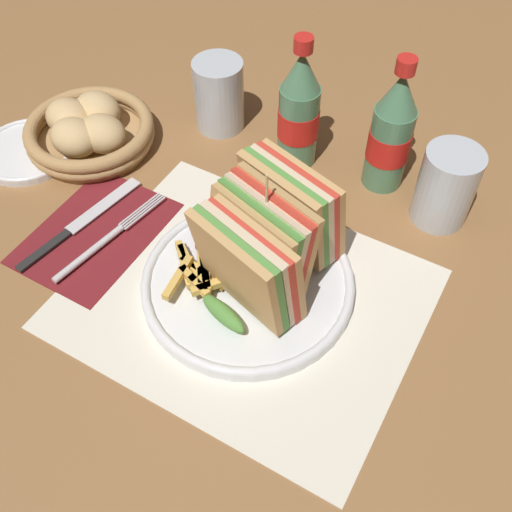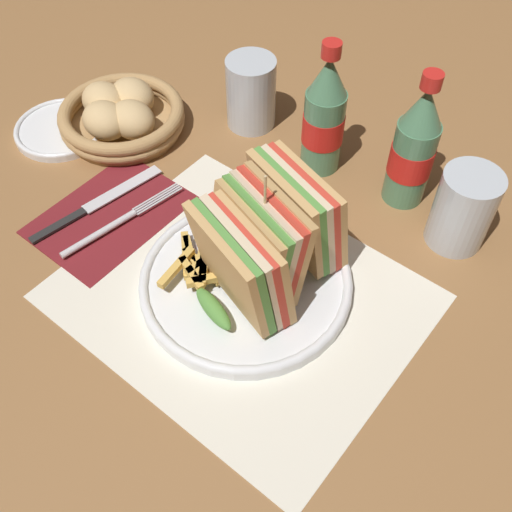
% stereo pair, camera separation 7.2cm
% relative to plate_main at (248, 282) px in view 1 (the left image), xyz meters
% --- Properties ---
extents(ground_plane, '(4.00, 4.00, 0.00)m').
position_rel_plate_main_xyz_m(ground_plane, '(-0.01, -0.02, -0.01)').
color(ground_plane, olive).
extents(placemat, '(0.41, 0.33, 0.00)m').
position_rel_plate_main_xyz_m(placemat, '(0.00, -0.02, -0.01)').
color(placemat, silver).
rests_on(placemat, ground_plane).
extents(plate_main, '(0.26, 0.26, 0.02)m').
position_rel_plate_main_xyz_m(plate_main, '(0.00, 0.00, 0.00)').
color(plate_main, white).
rests_on(plate_main, ground_plane).
extents(club_sandwich, '(0.14, 0.21, 0.16)m').
position_rel_plate_main_xyz_m(club_sandwich, '(0.01, 0.02, 0.07)').
color(club_sandwich, tan).
rests_on(club_sandwich, plate_main).
extents(fries_pile, '(0.11, 0.12, 0.02)m').
position_rel_plate_main_xyz_m(fries_pile, '(-0.05, -0.02, 0.02)').
color(fries_pile, gold).
rests_on(fries_pile, plate_main).
extents(ketchup_blob, '(0.04, 0.03, 0.01)m').
position_rel_plate_main_xyz_m(ketchup_blob, '(-0.06, 0.01, 0.02)').
color(ketchup_blob, maroon).
rests_on(ketchup_blob, plate_main).
extents(napkin, '(0.15, 0.20, 0.00)m').
position_rel_plate_main_xyz_m(napkin, '(-0.22, -0.02, -0.01)').
color(napkin, maroon).
rests_on(napkin, ground_plane).
extents(fork, '(0.04, 0.19, 0.01)m').
position_rel_plate_main_xyz_m(fork, '(-0.20, -0.04, -0.00)').
color(fork, silver).
rests_on(fork, napkin).
extents(knife, '(0.05, 0.21, 0.00)m').
position_rel_plate_main_xyz_m(knife, '(-0.25, -0.02, -0.00)').
color(knife, black).
rests_on(knife, napkin).
extents(coke_bottle_near, '(0.06, 0.06, 0.20)m').
position_rel_plate_main_xyz_m(coke_bottle_near, '(-0.06, 0.24, 0.07)').
color(coke_bottle_near, '#4C7F5B').
rests_on(coke_bottle_near, ground_plane).
extents(coke_bottle_far, '(0.06, 0.06, 0.20)m').
position_rel_plate_main_xyz_m(coke_bottle_far, '(0.07, 0.26, 0.07)').
color(coke_bottle_far, '#4C7F5B').
rests_on(coke_bottle_far, ground_plane).
extents(glass_near, '(0.08, 0.08, 0.11)m').
position_rel_plate_main_xyz_m(glass_near, '(0.16, 0.23, 0.04)').
color(glass_near, silver).
rests_on(glass_near, ground_plane).
extents(glass_far, '(0.08, 0.08, 0.11)m').
position_rel_plate_main_xyz_m(glass_far, '(-0.20, 0.25, 0.04)').
color(glass_far, silver).
rests_on(glass_far, ground_plane).
extents(bread_basket, '(0.19, 0.19, 0.07)m').
position_rel_plate_main_xyz_m(bread_basket, '(-0.34, 0.11, 0.02)').
color(bread_basket, '#AD8451').
rests_on(bread_basket, ground_plane).
extents(side_saucer, '(0.14, 0.14, 0.01)m').
position_rel_plate_main_xyz_m(side_saucer, '(-0.41, 0.05, -0.00)').
color(side_saucer, white).
rests_on(side_saucer, ground_plane).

